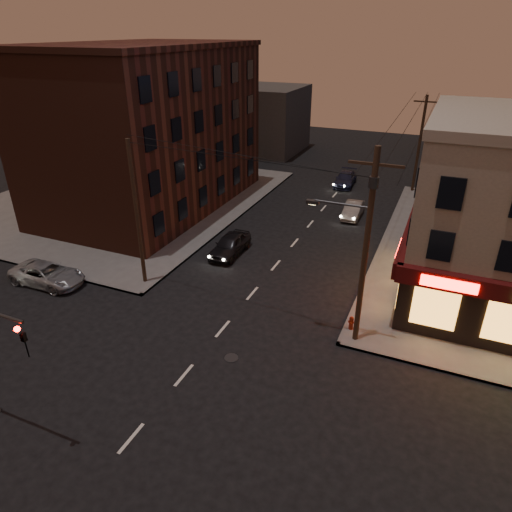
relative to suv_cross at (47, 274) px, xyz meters
The scene contains 14 objects.
ground 13.03m from the suv_cross, 17.90° to the right, with size 120.00×120.00×0.00m, color black.
sidewalk_nw 16.03m from the suv_cross, 110.53° to the left, with size 24.00×28.00×0.15m, color #514F4C.
brick_apartment 16.28m from the suv_cross, 98.03° to the left, with size 12.00×20.00×13.00m, color #462116.
bg_building_ne_a 43.13m from the suv_cross, 52.19° to the left, with size 10.00×12.00×7.00m, color #3F3D3A.
bg_building_nw 38.15m from the suv_cross, 90.93° to the left, with size 9.00×10.00×8.00m, color #3F3D3A.
bg_building_ne_b 53.89m from the suv_cross, 63.07° to the left, with size 8.00×8.00×6.00m, color #3F3D3A.
utility_pole_main 19.82m from the suv_cross, ahead, with size 4.20×0.44×10.00m.
utility_pole_far 34.17m from the suv_cross, 55.58° to the left, with size 0.26×0.26×9.00m, color #382619.
utility_pole_west 7.30m from the suv_cross, 24.12° to the left, with size 0.24×0.24×9.00m, color #382619.
suv_cross is the anchor object (origin of this frame).
sedan_near 12.10m from the suv_cross, 43.72° to the left, with size 1.75×4.34×1.48m, color black.
sedan_mid 24.32m from the suv_cross, 51.22° to the left, with size 1.36×3.91×1.29m, color gray.
sedan_far 30.12m from the suv_cross, 65.32° to the left, with size 1.86×4.58×1.33m, color #191C33.
fire_hydrant 18.95m from the suv_cross, ahead, with size 0.33×0.33×0.78m.
Camera 1 is at (9.66, -13.90, 14.62)m, focal length 32.00 mm.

